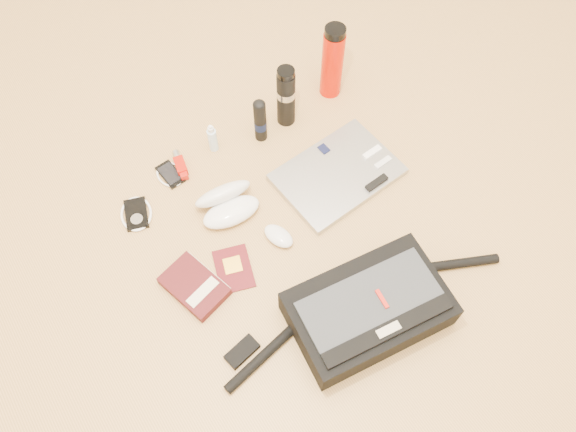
{
  "coord_description": "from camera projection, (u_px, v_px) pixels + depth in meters",
  "views": [
    {
      "loc": [
        -0.46,
        -0.57,
        1.5
      ],
      "look_at": [
        -0.01,
        0.11,
        0.06
      ],
      "focal_mm": 35.0,
      "sensor_mm": 36.0,
      "label": 1
    }
  ],
  "objects": [
    {
      "name": "inhaler",
      "position": [
        180.0,
        165.0,
        1.8
      ],
      "size": [
        0.05,
        0.11,
        0.03
      ],
      "rotation": [
        0.0,
        0.0,
        -0.22
      ],
      "color": "#A41106",
      "rests_on": "ground"
    },
    {
      "name": "laptop",
      "position": [
        338.0,
        174.0,
        1.78
      ],
      "size": [
        0.39,
        0.28,
        0.04
      ],
      "rotation": [
        0.0,
        0.0,
        0.07
      ],
      "color": "#A3A3A5",
      "rests_on": "ground"
    },
    {
      "name": "thermos_black",
      "position": [
        286.0,
        96.0,
        1.81
      ],
      "size": [
        0.07,
        0.07,
        0.23
      ],
      "rotation": [
        0.0,
        0.0,
        0.22
      ],
      "color": "black",
      "rests_on": "ground"
    },
    {
      "name": "book",
      "position": [
        195.0,
        286.0,
        1.59
      ],
      "size": [
        0.16,
        0.21,
        0.03
      ],
      "rotation": [
        0.0,
        0.0,
        0.26
      ],
      "color": "#410E11",
      "rests_on": "ground"
    },
    {
      "name": "thermos_red",
      "position": [
        332.0,
        62.0,
        1.85
      ],
      "size": [
        0.08,
        0.08,
        0.28
      ],
      "rotation": [
        0.0,
        0.0,
        0.07
      ],
      "color": "#C81200",
      "rests_on": "ground"
    },
    {
      "name": "messenger_bag",
      "position": [
        368.0,
        309.0,
        1.52
      ],
      "size": [
        0.86,
        0.31,
        0.12
      ],
      "rotation": [
        0.0,
        0.0,
        -0.14
      ],
      "color": "black",
      "rests_on": "ground"
    },
    {
      "name": "phone",
      "position": [
        170.0,
        174.0,
        1.79
      ],
      "size": [
        0.09,
        0.11,
        0.01
      ],
      "rotation": [
        0.0,
        0.0,
        0.07
      ],
      "color": "black",
      "rests_on": "ground"
    },
    {
      "name": "mouse",
      "position": [
        279.0,
        236.0,
        1.67
      ],
      "size": [
        0.08,
        0.11,
        0.03
      ],
      "rotation": [
        0.0,
        0.0,
        0.28
      ],
      "color": "white",
      "rests_on": "ground"
    },
    {
      "name": "aerosol_can",
      "position": [
        260.0,
        120.0,
        1.8
      ],
      "size": [
        0.05,
        0.05,
        0.17
      ],
      "rotation": [
        0.0,
        0.0,
        -0.39
      ],
      "color": "black",
      "rests_on": "ground"
    },
    {
      "name": "ipod",
      "position": [
        136.0,
        214.0,
        1.72
      ],
      "size": [
        0.12,
        0.13,
        0.01
      ],
      "rotation": [
        0.0,
        0.0,
        -0.34
      ],
      "color": "black",
      "rests_on": "ground"
    },
    {
      "name": "passport",
      "position": [
        234.0,
        269.0,
        1.63
      ],
      "size": [
        0.14,
        0.17,
        0.01
      ],
      "rotation": [
        0.0,
        0.0,
        -0.32
      ],
      "color": "#510D13",
      "rests_on": "ground"
    },
    {
      "name": "sunglasses_case",
      "position": [
        227.0,
        203.0,
        1.7
      ],
      "size": [
        0.2,
        0.17,
        0.11
      ],
      "rotation": [
        0.0,
        0.0,
        -0.12
      ],
      "color": "white",
      "rests_on": "ground"
    },
    {
      "name": "ground",
      "position": [
        310.0,
        251.0,
        1.66
      ],
      "size": [
        4.0,
        4.0,
        0.0
      ],
      "primitive_type": "plane",
      "color": "tan",
      "rests_on": "ground"
    },
    {
      "name": "spray_bottle",
      "position": [
        213.0,
        139.0,
        1.81
      ],
      "size": [
        0.03,
        0.03,
        0.11
      ],
      "rotation": [
        0.0,
        0.0,
        -0.04
      ],
      "color": "#BDE0FB",
      "rests_on": "ground"
    }
  ]
}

